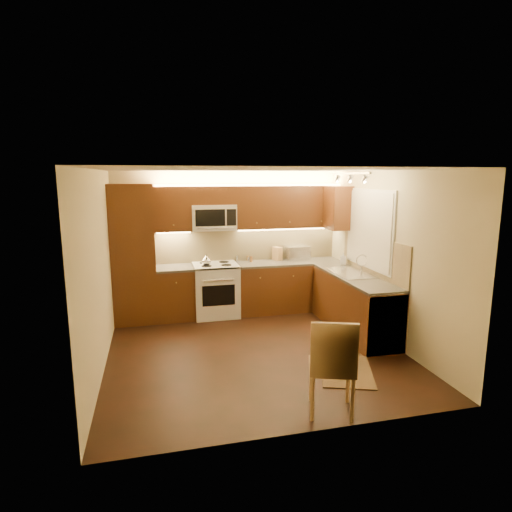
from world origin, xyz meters
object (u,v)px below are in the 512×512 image
object	(u,v)px
microwave	(213,217)
soap_bottle	(343,258)
knife_block	(277,254)
sink	(351,269)
kettle	(206,260)
stove	(216,290)
dining_chair	(332,364)
toaster_oven	(297,253)

from	to	relation	value
microwave	soap_bottle	world-z (taller)	microwave
knife_block	soap_bottle	size ratio (longest dim) A/B	1.18
sink	kettle	world-z (taller)	kettle
stove	microwave	size ratio (longest dim) A/B	1.21
stove	knife_block	distance (m)	1.31
kettle	soap_bottle	distance (m)	2.38
knife_block	dining_chair	size ratio (longest dim) A/B	0.23
knife_block	sink	bearing A→B (deg)	-82.57
dining_chair	stove	bearing A→B (deg)	121.11
kettle	soap_bottle	bearing A→B (deg)	-6.79
microwave	sink	distance (m)	2.48
kettle	toaster_oven	bearing A→B (deg)	9.40
microwave	sink	world-z (taller)	microwave
toaster_oven	knife_block	xyz separation A→B (m)	(-0.36, 0.05, -0.01)
sink	kettle	size ratio (longest dim) A/B	4.56
toaster_oven	stove	bearing A→B (deg)	-178.40
dining_chair	knife_block	bearing A→B (deg)	101.86
dining_chair	toaster_oven	bearing A→B (deg)	96.13
toaster_oven	dining_chair	size ratio (longest dim) A/B	0.41
microwave	knife_block	bearing A→B (deg)	3.23
microwave	dining_chair	xyz separation A→B (m)	(0.70, -3.51, -1.20)
toaster_oven	soap_bottle	bearing A→B (deg)	-45.54
sink	soap_bottle	xyz separation A→B (m)	(0.19, 0.70, 0.03)
stove	toaster_oven	bearing A→B (deg)	5.70
soap_bottle	kettle	bearing A→B (deg)	-167.29
microwave	sink	size ratio (longest dim) A/B	0.88
microwave	toaster_oven	world-z (taller)	microwave
microwave	kettle	bearing A→B (deg)	-128.17
toaster_oven	soap_bottle	distance (m)	0.88
kettle	dining_chair	distance (m)	3.45
microwave	sink	xyz separation A→B (m)	(2.00, -1.26, -0.74)
stove	microwave	bearing A→B (deg)	90.00
soap_bottle	knife_block	bearing A→B (deg)	169.45
knife_block	stove	bearing A→B (deg)	165.19
sink	soap_bottle	bearing A→B (deg)	74.81
toaster_oven	dining_chair	world-z (taller)	toaster_oven
stove	sink	xyz separation A→B (m)	(2.00, -1.12, 0.52)
microwave	kettle	size ratio (longest dim) A/B	4.03
stove	toaster_oven	world-z (taller)	toaster_oven
stove	knife_block	xyz separation A→B (m)	(1.17, 0.20, 0.56)
stove	kettle	xyz separation A→B (m)	(-0.17, -0.08, 0.55)
kettle	toaster_oven	distance (m)	1.71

